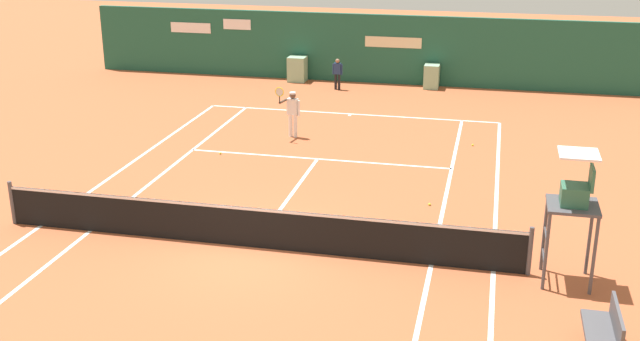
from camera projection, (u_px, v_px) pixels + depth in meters
name	position (u px, v px, depth m)	size (l,w,h in m)	color
ground_plane	(260.00, 237.00, 17.90)	(80.00, 80.00, 0.01)	#B25633
tennis_net	(252.00, 226.00, 17.20)	(12.10, 0.10, 1.07)	#4C4C51
sponsor_back_wall	(373.00, 50.00, 32.52)	(25.00, 1.02, 2.88)	#1E5642
umpire_chair	(574.00, 200.00, 15.22)	(1.00, 1.00, 2.77)	#47474C
player_bench	(606.00, 328.00, 13.12)	(0.54, 1.38, 0.88)	#38383D
player_on_baseline	(292.00, 110.00, 25.10)	(0.70, 0.63, 1.76)	white
ball_kid_left_post	(337.00, 72.00, 31.50)	(0.43, 0.18, 1.28)	black
tennis_ball_near_service_line	(220.00, 153.00, 23.68)	(0.07, 0.07, 0.07)	#CCE033
tennis_ball_mid_court	(430.00, 204.00, 19.71)	(0.07, 0.07, 0.07)	#CCE033
tennis_ball_by_sideline	(473.00, 145.00, 24.47)	(0.07, 0.07, 0.07)	#CCE033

